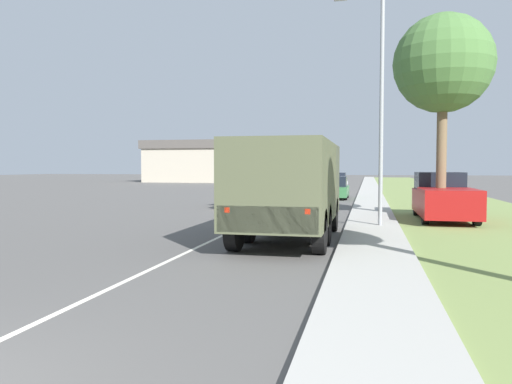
{
  "coord_description": "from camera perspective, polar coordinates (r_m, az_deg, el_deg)",
  "views": [
    {
      "loc": [
        4.34,
        -2.91,
        2.1
      ],
      "look_at": [
        0.86,
        12.52,
        1.3
      ],
      "focal_mm": 35.0,
      "sensor_mm": 36.0,
      "label": 1
    }
  ],
  "objects": [
    {
      "name": "lamp_post",
      "position": [
        17.64,
        13.55,
        11.49
      ],
      "size": [
        1.69,
        0.24,
        7.91
      ],
      "color": "gray",
      "rests_on": "sidewalk_right"
    },
    {
      "name": "tree_mid_right",
      "position": [
        20.9,
        20.6,
        13.46
      ],
      "size": [
        3.75,
        3.75,
        7.91
      ],
      "color": "brown",
      "rests_on": "grass_strip_right"
    },
    {
      "name": "ground_plane",
      "position": [
        43.18,
        6.92,
        0.07
      ],
      "size": [
        180.0,
        180.0,
        0.0
      ],
      "primitive_type": "plane",
      "color": "#565451"
    },
    {
      "name": "building_distant",
      "position": [
        72.28,
        -5.8,
        3.49
      ],
      "size": [
        14.92,
        12.34,
        5.71
      ],
      "color": "#B2A893",
      "rests_on": "ground"
    },
    {
      "name": "military_truck",
      "position": [
        14.26,
        3.86,
        0.93
      ],
      "size": [
        2.43,
        6.66,
        2.79
      ],
      "color": "#474C38",
      "rests_on": "ground"
    },
    {
      "name": "car_nearest_ahead",
      "position": [
        26.31,
        -1.28,
        -0.2
      ],
      "size": [
        1.83,
        4.02,
        1.52
      ],
      "color": "tan",
      "rests_on": "ground"
    },
    {
      "name": "grass_strip_right",
      "position": [
        43.2,
        18.75,
        -0.05
      ],
      "size": [
        7.0,
        120.0,
        0.02
      ],
      "color": "olive",
      "rests_on": "ground"
    },
    {
      "name": "sidewalk_right",
      "position": [
        42.96,
        12.91,
        0.08
      ],
      "size": [
        1.8,
        120.0,
        0.12
      ],
      "color": "#ADAAA3",
      "rests_on": "ground"
    },
    {
      "name": "lane_centre_stripe",
      "position": [
        43.18,
        6.92,
        0.07
      ],
      "size": [
        0.12,
        120.0,
        0.0
      ],
      "color": "silver",
      "rests_on": "ground"
    },
    {
      "name": "pickup_truck",
      "position": [
        21.07,
        20.61,
        -0.59
      ],
      "size": [
        1.98,
        5.19,
        1.86
      ],
      "color": "maroon",
      "rests_on": "grass_strip_right"
    },
    {
      "name": "car_second_ahead",
      "position": [
        33.39,
        8.93,
        0.39
      ],
      "size": [
        1.8,
        4.04,
        1.48
      ],
      "color": "#336B3D",
      "rests_on": "ground"
    },
    {
      "name": "car_third_ahead",
      "position": [
        41.89,
        9.04,
        0.97
      ],
      "size": [
        1.9,
        4.57,
        1.63
      ],
      "color": "silver",
      "rests_on": "ground"
    }
  ]
}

